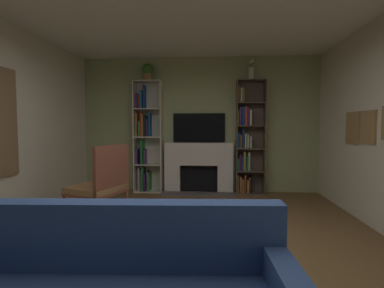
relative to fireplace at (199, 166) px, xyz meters
name	(u,v)px	position (x,y,z in m)	size (l,w,h in m)	color
ground_plane	(182,263)	(0.00, -3.10, -0.53)	(7.71, 7.71, 0.00)	brown
wall_back_accent	(199,125)	(0.00, 0.15, 0.84)	(4.92, 0.06, 2.74)	#A1AA78
fireplace	(199,166)	(0.00, 0.00, 0.00)	(1.48, 0.52, 1.01)	white
tv	(199,128)	(0.00, 0.09, 0.78)	(1.05, 0.06, 0.59)	black
bookshelf_left	(146,140)	(-1.09, 0.00, 0.52)	(0.57, 0.32, 2.25)	beige
bookshelf_right	(247,141)	(0.96, 0.01, 0.51)	(0.57, 0.30, 2.25)	brown
potted_plant	(148,71)	(-1.03, -0.03, 1.92)	(0.23, 0.23, 0.35)	#A57546
vase_with_flowers	(251,72)	(1.03, -0.04, 1.87)	(0.11, 0.11, 0.40)	beige
armchair	(101,183)	(-1.32, -1.82, -0.01)	(0.84, 0.87, 1.08)	brown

